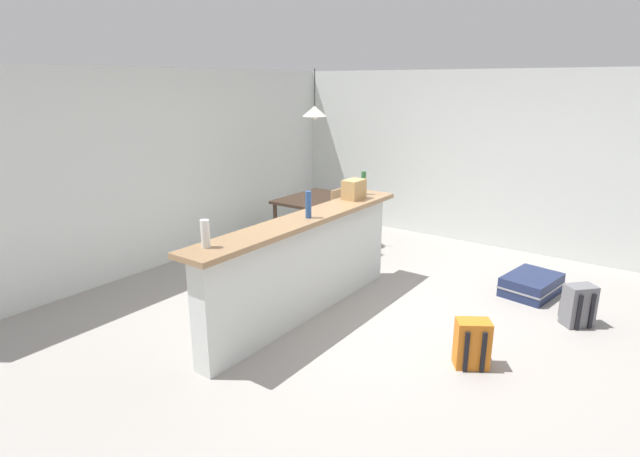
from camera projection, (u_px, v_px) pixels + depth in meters
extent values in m
cube|color=gray|center=(372.00, 316.00, 5.27)|extent=(13.00, 13.00, 0.05)
cube|color=silver|center=(173.00, 167.00, 6.63)|extent=(6.60, 0.10, 2.50)
cube|color=silver|center=(461.00, 158.00, 7.46)|extent=(0.10, 6.00, 2.50)
cube|color=silver|center=(305.00, 270.00, 5.11)|extent=(2.80, 0.20, 1.00)
cube|color=#93704C|center=(304.00, 219.00, 4.96)|extent=(2.96, 0.40, 0.05)
cylinder|color=silver|center=(205.00, 234.00, 4.01)|extent=(0.07, 0.07, 0.23)
cylinder|color=#284C89|center=(308.00, 205.00, 4.89)|extent=(0.06, 0.06, 0.27)
cylinder|color=#2D6B38|center=(364.00, 183.00, 5.92)|extent=(0.06, 0.06, 0.27)
cube|color=tan|center=(354.00, 189.00, 5.69)|extent=(0.26, 0.18, 0.22)
cube|color=#332319|center=(315.00, 199.00, 7.20)|extent=(1.10, 0.80, 0.04)
cylinder|color=#332319|center=(314.00, 236.00, 6.73)|extent=(0.06, 0.06, 0.70)
cylinder|color=#332319|center=(353.00, 220.00, 7.50)|extent=(0.06, 0.06, 0.70)
cylinder|color=#332319|center=(275.00, 228.00, 7.12)|extent=(0.06, 0.06, 0.70)
cylinder|color=#332319|center=(316.00, 214.00, 7.88)|extent=(0.06, 0.06, 0.70)
cube|color=#9E754C|center=(351.00, 226.00, 6.92)|extent=(0.41, 0.41, 0.04)
cube|color=#9E754C|center=(340.00, 206.00, 6.94)|extent=(0.40, 0.04, 0.48)
cylinder|color=#9E754C|center=(354.00, 247.00, 6.77)|extent=(0.04, 0.04, 0.41)
cylinder|color=#9E754C|center=(366.00, 241.00, 7.02)|extent=(0.04, 0.04, 0.41)
cylinder|color=#9E754C|center=(334.00, 242.00, 6.94)|extent=(0.04, 0.04, 0.41)
cylinder|color=#9E754C|center=(347.00, 237.00, 7.19)|extent=(0.04, 0.04, 0.41)
cylinder|color=black|center=(315.00, 88.00, 6.85)|extent=(0.01, 0.01, 0.51)
cone|color=white|center=(315.00, 111.00, 6.94)|extent=(0.34, 0.34, 0.14)
sphere|color=white|center=(315.00, 117.00, 6.96)|extent=(0.07, 0.07, 0.07)
cube|color=#1E284C|center=(531.00, 285.00, 5.74)|extent=(0.75, 0.59, 0.22)
cube|color=gray|center=(531.00, 285.00, 5.74)|extent=(0.77, 0.60, 0.02)
cube|color=#2D2D33|center=(546.00, 275.00, 6.02)|extent=(0.17, 0.20, 0.02)
cube|color=orange|center=(472.00, 344.00, 4.25)|extent=(0.30, 0.33, 0.42)
cube|color=#AB5918|center=(468.00, 345.00, 4.38)|extent=(0.17, 0.22, 0.19)
cube|color=black|center=(483.00, 352.00, 4.16)|extent=(0.04, 0.04, 0.36)
cube|color=black|center=(466.00, 352.00, 4.16)|extent=(0.04, 0.04, 0.36)
cube|color=slate|center=(579.00, 305.00, 4.97)|extent=(0.33, 0.32, 0.42)
cube|color=#515155|center=(570.00, 308.00, 5.10)|extent=(0.20, 0.19, 0.19)
cube|color=black|center=(592.00, 311.00, 4.90)|extent=(0.04, 0.04, 0.36)
cube|color=black|center=(579.00, 312.00, 4.87)|extent=(0.04, 0.04, 0.36)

